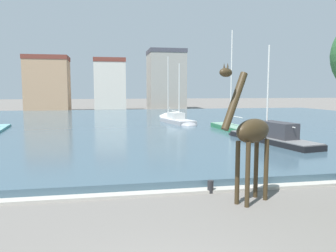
% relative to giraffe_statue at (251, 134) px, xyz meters
% --- Properties ---
extents(harbor_water, '(77.25, 50.00, 0.41)m').
position_rel_giraffe_statue_xyz_m(harbor_water, '(-3.91, 26.75, -2.29)').
color(harbor_water, '#3D5666').
rests_on(harbor_water, ground).
extents(quay_edge_coping, '(77.25, 0.50, 0.12)m').
position_rel_giraffe_statue_xyz_m(quay_edge_coping, '(-3.91, 1.50, -2.44)').
color(quay_edge_coping, '#ADA89E').
rests_on(quay_edge_coping, ground).
extents(giraffe_statue, '(2.58, 1.81, 4.89)m').
position_rel_giraffe_statue_xyz_m(giraffe_statue, '(0.00, 0.00, 0.00)').
color(giraffe_statue, '#382B19').
rests_on(giraffe_statue, ground).
extents(sailboat_white, '(3.43, 5.96, 8.65)m').
position_rel_giraffe_statue_xyz_m(sailboat_white, '(3.48, 34.88, -2.11)').
color(sailboat_white, white).
rests_on(sailboat_white, ground).
extents(sailboat_grey, '(3.20, 6.61, 6.86)m').
position_rel_giraffe_statue_xyz_m(sailboat_grey, '(2.78, 24.31, -1.95)').
color(sailboat_grey, '#939399').
rests_on(sailboat_grey, ground).
extents(sailboat_black, '(3.31, 9.33, 7.13)m').
position_rel_giraffe_statue_xyz_m(sailboat_black, '(6.17, 10.80, -1.89)').
color(sailboat_black, black).
rests_on(sailboat_black, ground).
extents(sailboat_green, '(1.94, 7.99, 9.30)m').
position_rel_giraffe_statue_xyz_m(sailboat_green, '(6.09, 17.90, -2.03)').
color(sailboat_green, '#236B42').
rests_on(sailboat_green, ground).
extents(mooring_bollard, '(0.24, 0.24, 0.50)m').
position_rel_giraffe_statue_xyz_m(mooring_bollard, '(-1.01, 1.35, -2.25)').
color(mooring_bollard, '#232326').
rests_on(mooring_bollard, ground).
extents(townhouse_end_terrace, '(7.75, 6.07, 10.22)m').
position_rel_giraffe_statue_xyz_m(townhouse_end_terrace, '(-15.55, 53.86, 2.63)').
color(townhouse_end_terrace, tan).
rests_on(townhouse_end_terrace, ground).
extents(townhouse_wide_warehouse, '(5.96, 5.75, 10.02)m').
position_rel_giraffe_statue_xyz_m(townhouse_wide_warehouse, '(-4.26, 54.61, 2.52)').
color(townhouse_wide_warehouse, beige).
rests_on(townhouse_wide_warehouse, ground).
extents(townhouse_narrow_midrow, '(7.39, 7.58, 12.21)m').
position_rel_giraffe_statue_xyz_m(townhouse_narrow_midrow, '(7.27, 57.67, 3.62)').
color(townhouse_narrow_midrow, gray).
rests_on(townhouse_narrow_midrow, ground).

